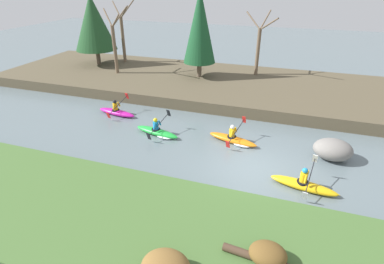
# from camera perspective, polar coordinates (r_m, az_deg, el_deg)

# --- Properties ---
(ground_plane) EXTENTS (90.00, 90.00, 0.00)m
(ground_plane) POSITION_cam_1_polar(r_m,az_deg,el_deg) (14.13, 11.24, -6.88)
(ground_plane) COLOR slate
(riverbank_near) EXTENTS (44.00, 5.38, 0.57)m
(riverbank_near) POSITION_cam_1_polar(r_m,az_deg,el_deg) (10.05, 6.75, -21.62)
(riverbank_near) COLOR #476B33
(riverbank_near) RESTS_ON ground
(riverbank_far) EXTENTS (44.00, 9.86, 0.76)m
(riverbank_far) POSITION_cam_1_polar(r_m,az_deg,el_deg) (23.18, 15.05, 7.74)
(riverbank_far) COLOR brown
(riverbank_far) RESTS_ON ground
(conifer_tree_far_left) EXTENTS (3.57, 3.57, 5.86)m
(conifer_tree_far_left) POSITION_cam_1_polar(r_m,az_deg,el_deg) (28.57, -18.28, 19.16)
(conifer_tree_far_left) COLOR brown
(conifer_tree_far_left) RESTS_ON riverbank_far
(conifer_tree_left) EXTENTS (2.46, 2.46, 6.54)m
(conifer_tree_left) POSITION_cam_1_polar(r_m,az_deg,el_deg) (23.48, 1.49, 19.51)
(conifer_tree_left) COLOR brown
(conifer_tree_left) RESTS_ON riverbank_far
(bare_tree_upstream) EXTENTS (2.96, 2.92, 5.31)m
(bare_tree_upstream) POSITION_cam_1_polar(r_m,az_deg,el_deg) (29.10, -13.01, 17.77)
(bare_tree_upstream) COLOR brown
(bare_tree_upstream) RESTS_ON riverbank_far
(bare_tree_mid_upstream) EXTENTS (2.80, 2.77, 5.01)m
(bare_tree_mid_upstream) POSITION_cam_1_polar(r_m,az_deg,el_deg) (25.54, -14.51, 16.00)
(bare_tree_mid_upstream) COLOR brown
(bare_tree_mid_upstream) RESTS_ON riverbank_far
(bare_tree_mid_downstream) EXTENTS (2.70, 2.66, 4.81)m
(bare_tree_mid_downstream) POSITION_cam_1_polar(r_m,az_deg,el_deg) (24.97, 12.59, 15.74)
(bare_tree_mid_downstream) COLOR brown
(bare_tree_mid_downstream) RESTS_ON riverbank_far
(shrub_clump_second) EXTENTS (1.08, 0.90, 0.59)m
(shrub_clump_second) POSITION_cam_1_polar(r_m,az_deg,el_deg) (9.41, 14.25, -21.61)
(shrub_clump_second) COLOR brown
(shrub_clump_second) RESTS_ON riverbank_near
(kayaker_lead) EXTENTS (2.79, 2.06, 1.20)m
(kayaker_lead) POSITION_cam_1_polar(r_m,az_deg,el_deg) (13.38, 20.57, -9.34)
(kayaker_lead) COLOR yellow
(kayaker_lead) RESTS_ON ground
(kayaker_middle) EXTENTS (2.78, 2.05, 1.20)m
(kayaker_middle) POSITION_cam_1_polar(r_m,az_deg,el_deg) (15.98, 8.09, -1.42)
(kayaker_middle) COLOR orange
(kayaker_middle) RESTS_ON ground
(kayaker_trailing) EXTENTS (2.79, 2.06, 1.20)m
(kayaker_trailing) POSITION_cam_1_polar(r_m,az_deg,el_deg) (16.69, -6.39, 0.00)
(kayaker_trailing) COLOR green
(kayaker_trailing) RESTS_ON ground
(kayaker_far_back) EXTENTS (2.80, 2.07, 1.20)m
(kayaker_far_back) POSITION_cam_1_polar(r_m,az_deg,el_deg) (19.65, -14.13, 3.77)
(kayaker_far_back) COLOR #C61999
(kayaker_far_back) RESTS_ON ground
(boulder_midstream) EXTENTS (1.81, 1.41, 1.02)m
(boulder_midstream) POSITION_cam_1_polar(r_m,az_deg,el_deg) (15.82, 25.24, -3.04)
(boulder_midstream) COLOR gray
(boulder_midstream) RESTS_ON ground
(driftwood_log) EXTENTS (2.28, 0.44, 0.44)m
(driftwood_log) POSITION_cam_1_polar(r_m,az_deg,el_deg) (9.49, 13.02, -22.49)
(driftwood_log) COLOR #4C3828
(driftwood_log) RESTS_ON riverbank_near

